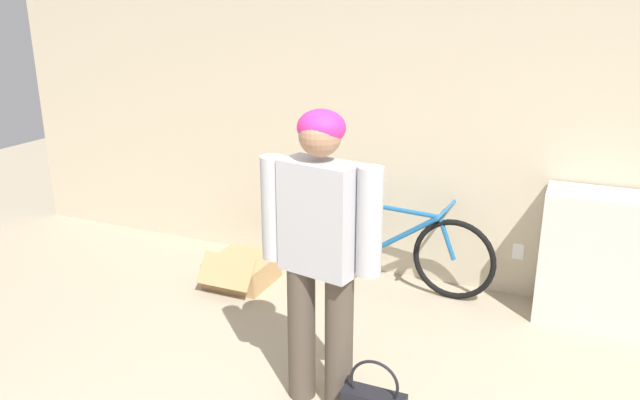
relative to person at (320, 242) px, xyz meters
The scene contains 5 objects.
wall_back 1.84m from the person, 81.17° to the left, with size 8.00×0.07×2.60m.
side_shelf 2.22m from the person, 45.44° to the left, with size 1.06×0.38×0.92m.
person is the anchor object (origin of this frame).
bicycle 1.66m from the person, 93.98° to the left, with size 1.64×0.46×0.69m.
cardboard_box 1.82m from the person, 135.68° to the left, with size 0.46×0.54×0.29m.
Camera 1 is at (0.90, -1.67, 2.12)m, focal length 35.00 mm.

